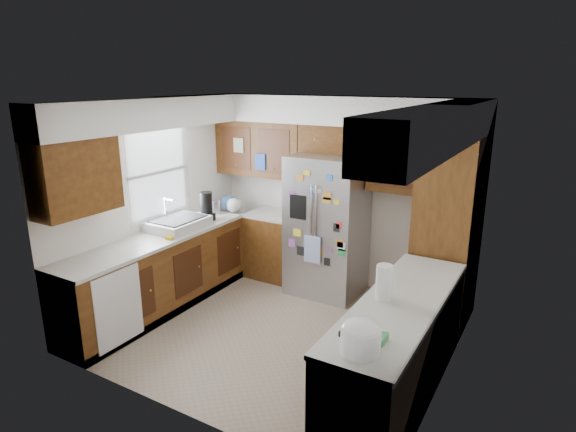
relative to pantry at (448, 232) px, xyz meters
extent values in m
plane|color=gray|center=(-1.50, -1.15, -1.07)|extent=(3.60, 3.60, 0.00)
cube|color=white|center=(-1.50, 0.45, 0.18)|extent=(3.60, 0.04, 2.50)
cube|color=white|center=(-3.30, -1.15, 0.18)|extent=(0.04, 3.20, 2.50)
cube|color=white|center=(0.30, -1.15, 0.18)|extent=(0.04, 3.20, 2.50)
cube|color=white|center=(-1.50, -2.75, 0.18)|extent=(3.60, 0.04, 2.50)
cube|color=white|center=(-1.50, -1.15, 1.43)|extent=(3.60, 3.20, 0.02)
cube|color=white|center=(-1.50, 0.26, 1.25)|extent=(3.60, 0.38, 0.35)
cube|color=white|center=(-3.11, -1.15, 1.25)|extent=(0.38, 3.20, 0.35)
cube|color=white|center=(0.11, -1.15, 1.25)|extent=(0.38, 3.20, 0.35)
cube|color=#42200C|center=(-2.63, 0.28, 0.70)|extent=(1.33, 0.34, 0.75)
cube|color=#42200C|center=(-0.36, 0.28, 0.70)|extent=(1.33, 0.34, 0.75)
cube|color=#42200C|center=(-3.13, -2.30, 0.70)|extent=(0.34, 0.85, 0.75)
cube|color=white|center=(-3.29, -1.05, 0.53)|extent=(0.02, 0.90, 1.05)
cube|color=white|center=(-3.25, -1.05, 0.53)|extent=(0.01, 1.02, 1.15)
cube|color=#1D48AD|center=(-2.54, 0.09, 0.55)|extent=(0.16, 0.02, 0.22)
cube|color=beige|center=(-2.88, 0.09, 0.75)|extent=(0.16, 0.02, 0.20)
cube|color=#42200C|center=(-3.00, -1.45, -0.64)|extent=(0.60, 2.60, 0.88)
cube|color=#42200C|center=(-2.33, 0.15, -0.64)|extent=(0.75, 0.60, 0.88)
cube|color=beige|center=(-3.00, -1.45, -0.17)|extent=(0.63, 2.60, 0.04)
cube|color=beige|center=(-2.33, 0.15, -0.17)|extent=(0.75, 0.60, 0.04)
cube|color=black|center=(-3.00, -1.45, -1.02)|extent=(0.60, 2.60, 0.10)
cube|color=silver|center=(-2.69, -2.30, -0.61)|extent=(0.01, 0.58, 0.80)
cube|color=#42200C|center=(0.00, -1.62, -0.64)|extent=(0.60, 2.25, 0.88)
cube|color=beige|center=(0.00, -1.62, -0.17)|extent=(0.63, 2.25, 0.04)
cube|color=black|center=(0.00, -1.62, -1.02)|extent=(0.60, 2.25, 0.10)
cube|color=#42200C|center=(0.00, 0.00, 0.00)|extent=(0.60, 0.90, 2.15)
cube|color=#929397|center=(-1.50, 0.05, -0.17)|extent=(0.90, 0.75, 1.80)
cylinder|color=silver|center=(-1.53, -0.34, -0.02)|extent=(0.02, 0.02, 0.90)
cylinder|color=silver|center=(-1.47, -0.34, -0.02)|extent=(0.02, 0.02, 0.90)
cube|color=black|center=(-1.72, -0.33, 0.12)|extent=(0.22, 0.01, 0.30)
cube|color=white|center=(-1.50, -0.35, -0.38)|extent=(0.22, 0.01, 0.34)
cube|color=black|center=(-1.49, -0.33, -0.43)|extent=(0.09, 0.00, 0.06)
cube|color=orange|center=(-1.33, -0.33, 0.32)|extent=(0.11, 0.00, 0.10)
cube|color=orange|center=(-1.42, -0.33, -0.40)|extent=(0.08, 0.00, 0.11)
cube|color=black|center=(-1.68, -0.33, -0.43)|extent=(0.10, 0.00, 0.12)
cube|color=#8C4C99|center=(-1.80, -0.33, -0.35)|extent=(0.09, 0.00, 0.11)
cube|color=blue|center=(-1.54, -0.33, 0.35)|extent=(0.05, 0.00, 0.12)
cube|color=yellow|center=(-1.21, -0.33, 0.25)|extent=(0.07, 0.00, 0.05)
cube|color=#8C4C99|center=(-1.28, -0.33, -0.36)|extent=(0.07, 0.00, 0.06)
cube|color=yellow|center=(-1.73, -0.33, -0.20)|extent=(0.11, 0.00, 0.09)
cube|color=orange|center=(-1.33, -0.33, 0.26)|extent=(0.11, 0.00, 0.08)
cube|color=#8C4C99|center=(-1.80, -0.33, 0.28)|extent=(0.08, 0.00, 0.08)
cube|color=white|center=(-1.13, -0.33, -0.28)|extent=(0.11, 0.00, 0.11)
cube|color=black|center=(-1.31, -0.33, -0.51)|extent=(0.08, 0.00, 0.10)
cube|color=orange|center=(-1.69, -0.33, 0.49)|extent=(0.09, 0.00, 0.08)
cube|color=white|center=(-1.46, -0.33, 0.36)|extent=(0.10, 0.00, 0.05)
cube|color=green|center=(-1.12, -0.33, -0.35)|extent=(0.10, 0.00, 0.08)
cube|color=yellow|center=(-1.60, -0.33, 0.56)|extent=(0.09, 0.00, 0.06)
cube|color=red|center=(-1.17, -0.33, -0.02)|extent=(0.07, 0.00, 0.08)
cube|color=orange|center=(-1.15, -0.33, -0.24)|extent=(0.09, 0.00, 0.10)
cube|color=blue|center=(-1.30, -0.33, 0.53)|extent=(0.07, 0.00, 0.07)
cube|color=black|center=(-1.20, -0.33, -0.06)|extent=(0.08, 0.00, 0.10)
cube|color=#42200C|center=(-1.50, 0.28, 0.90)|extent=(0.96, 0.34, 0.35)
sphere|color=#2758AE|center=(-1.88, 0.31, 1.23)|extent=(0.31, 0.31, 0.31)
cylinder|color=black|center=(-1.46, 0.22, 1.16)|extent=(0.29, 0.29, 0.16)
ellipsoid|color=#333338|center=(-1.46, 0.22, 1.24)|extent=(0.27, 0.27, 0.12)
cube|color=silver|center=(-3.00, -1.05, -0.09)|extent=(0.52, 0.70, 0.12)
cube|color=black|center=(-3.00, -1.05, -0.03)|extent=(0.44, 0.60, 0.02)
cylinder|color=silver|center=(-3.20, -1.05, 0.07)|extent=(0.02, 0.02, 0.30)
cylinder|color=silver|center=(-3.14, -1.05, 0.20)|extent=(0.16, 0.02, 0.02)
cube|color=yellow|center=(-2.80, -1.36, -0.13)|extent=(0.10, 0.18, 0.04)
cube|color=black|center=(-2.92, -0.60, -0.10)|extent=(0.18, 0.14, 0.10)
cylinder|color=black|center=(-2.92, -0.60, 0.09)|extent=(0.16, 0.16, 0.28)
cylinder|color=#929397|center=(-3.03, -0.29, -0.05)|extent=(0.14, 0.14, 0.20)
sphere|color=silver|center=(-2.86, -0.10, -0.05)|extent=(0.20, 0.20, 0.20)
cube|color=#3F72B2|center=(-3.04, 0.00, -0.06)|extent=(0.14, 0.10, 0.18)
cube|color=#BFB28C|center=(-2.87, 0.02, -0.08)|extent=(0.10, 0.08, 0.14)
cylinder|color=silver|center=(-2.99, -0.66, -0.10)|extent=(0.08, 0.08, 0.11)
cylinder|color=white|center=(0.00, -2.53, -0.06)|extent=(0.27, 0.27, 0.18)
ellipsoid|color=white|center=(0.00, -2.53, 0.03)|extent=(0.27, 0.27, 0.12)
cube|color=black|center=(-0.13, -2.53, -0.05)|extent=(0.04, 0.06, 0.04)
cylinder|color=white|center=(-0.15, -1.67, 0.00)|extent=(0.14, 0.14, 0.31)
camera|label=1|loc=(1.03, -5.26, 1.64)|focal=30.00mm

